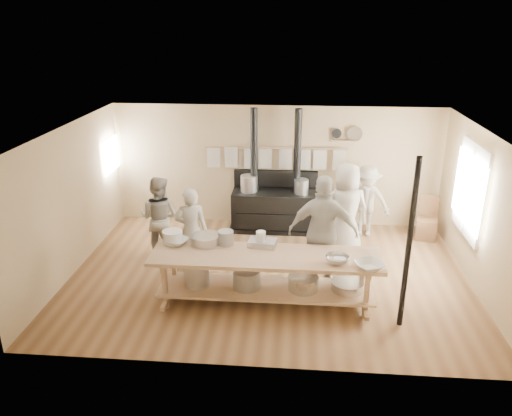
# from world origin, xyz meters

# --- Properties ---
(ground) EXTENTS (7.00, 7.00, 0.00)m
(ground) POSITION_xyz_m (0.00, 0.00, 0.00)
(ground) COLOR brown
(ground) RESTS_ON ground
(room_shell) EXTENTS (7.00, 7.00, 7.00)m
(room_shell) POSITION_xyz_m (0.00, 0.00, 1.62)
(room_shell) COLOR tan
(room_shell) RESTS_ON ground
(window_right) EXTENTS (0.09, 1.50, 1.65)m
(window_right) POSITION_xyz_m (3.47, 0.60, 1.50)
(window_right) COLOR beige
(window_right) RESTS_ON ground
(left_opening) EXTENTS (0.00, 0.90, 0.90)m
(left_opening) POSITION_xyz_m (-3.45, 2.00, 1.60)
(left_opening) COLOR white
(left_opening) RESTS_ON ground
(stove) EXTENTS (1.90, 0.75, 2.60)m
(stove) POSITION_xyz_m (-0.01, 2.12, 0.52)
(stove) COLOR black
(stove) RESTS_ON ground
(towel_rail) EXTENTS (3.00, 0.04, 0.47)m
(towel_rail) POSITION_xyz_m (-0.00, 2.40, 1.55)
(towel_rail) COLOR #A5805E
(towel_rail) RESTS_ON ground
(back_wall_shelf) EXTENTS (0.63, 0.14, 0.32)m
(back_wall_shelf) POSITION_xyz_m (1.46, 2.43, 2.00)
(back_wall_shelf) COLOR #A5805E
(back_wall_shelf) RESTS_ON ground
(prep_table) EXTENTS (3.60, 0.90, 0.85)m
(prep_table) POSITION_xyz_m (-0.01, -0.90, 0.52)
(prep_table) COLOR #A5805E
(prep_table) RESTS_ON ground
(support_post) EXTENTS (0.08, 0.08, 2.60)m
(support_post) POSITION_xyz_m (2.05, -1.35, 1.30)
(support_post) COLOR black
(support_post) RESTS_ON ground
(cook_far_left) EXTENTS (0.64, 0.48, 1.58)m
(cook_far_left) POSITION_xyz_m (-1.38, 0.06, 0.79)
(cook_far_left) COLOR #ADA799
(cook_far_left) RESTS_ON ground
(cook_left) EXTENTS (0.85, 0.71, 1.60)m
(cook_left) POSITION_xyz_m (-2.10, 0.60, 0.80)
(cook_left) COLOR #ADA799
(cook_left) RESTS_ON ground
(cook_center) EXTENTS (1.00, 0.76, 1.84)m
(cook_center) POSITION_xyz_m (1.38, 0.92, 0.92)
(cook_center) COLOR #ADA799
(cook_center) RESTS_ON ground
(cook_right) EXTENTS (1.18, 0.56, 1.96)m
(cook_right) POSITION_xyz_m (0.91, -0.25, 0.98)
(cook_right) COLOR #ADA799
(cook_right) RESTS_ON ground
(cook_by_window) EXTENTS (1.08, 0.78, 1.51)m
(cook_by_window) POSITION_xyz_m (1.90, 1.95, 0.76)
(cook_by_window) COLOR #ADA799
(cook_by_window) RESTS_ON ground
(chair) EXTENTS (0.49, 0.49, 0.88)m
(chair) POSITION_xyz_m (3.15, 1.88, 0.26)
(chair) COLOR #523421
(chair) RESTS_ON ground
(bowl_white_a) EXTENTS (0.46, 0.46, 0.09)m
(bowl_white_a) POSITION_xyz_m (-1.47, -0.62, 0.89)
(bowl_white_a) COLOR white
(bowl_white_a) RESTS_ON prep_table
(bowl_steel_a) EXTENTS (0.40, 0.40, 0.10)m
(bowl_steel_a) POSITION_xyz_m (-1.55, -0.57, 0.90)
(bowl_steel_a) COLOR silver
(bowl_steel_a) RESTS_ON prep_table
(bowl_white_b) EXTENTS (0.55, 0.55, 0.10)m
(bowl_white_b) POSITION_xyz_m (1.55, -1.23, 0.90)
(bowl_white_b) COLOR white
(bowl_white_b) RESTS_ON prep_table
(bowl_steel_b) EXTENTS (0.38, 0.38, 0.11)m
(bowl_steel_b) POSITION_xyz_m (1.09, -1.08, 0.91)
(bowl_steel_b) COLOR silver
(bowl_steel_b) RESTS_ON prep_table
(roasting_pan) EXTENTS (0.48, 0.35, 0.10)m
(roasting_pan) POSITION_xyz_m (-0.07, -0.57, 0.90)
(roasting_pan) COLOR #B2B2B7
(roasting_pan) RESTS_ON prep_table
(mixing_bowl_large) EXTENTS (0.52, 0.52, 0.15)m
(mixing_bowl_large) POSITION_xyz_m (-1.00, -0.57, 0.92)
(mixing_bowl_large) COLOR silver
(mixing_bowl_large) RESTS_ON prep_table
(bucket_galv) EXTENTS (0.28, 0.28, 0.23)m
(bucket_galv) POSITION_xyz_m (-0.67, -0.57, 0.97)
(bucket_galv) COLOR gray
(bucket_galv) RESTS_ON prep_table
(deep_bowl_enamel) EXTENTS (0.41, 0.41, 0.20)m
(deep_bowl_enamel) POSITION_xyz_m (-1.55, -0.57, 0.95)
(deep_bowl_enamel) COLOR white
(deep_bowl_enamel) RESTS_ON prep_table
(pitcher) EXTENTS (0.20, 0.20, 0.25)m
(pitcher) POSITION_xyz_m (-0.10, -0.57, 0.97)
(pitcher) COLOR white
(pitcher) RESTS_ON prep_table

